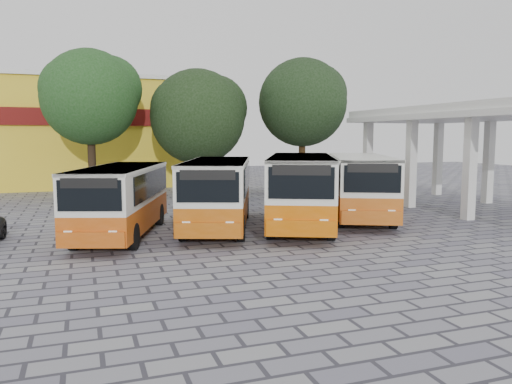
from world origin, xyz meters
name	(u,v)px	position (x,y,z in m)	size (l,w,h in m)	color
ground	(336,239)	(0.00, 0.00, 0.00)	(90.00, 90.00, 0.00)	slate
terminal_shelter	(483,115)	(10.50, 4.00, 4.91)	(6.80, 15.80, 5.40)	silver
shophouse_block	(53,132)	(-11.00, 25.99, 4.16)	(20.40, 10.40, 8.30)	gold
bus_far_left	(121,196)	(-7.58, 3.17, 1.56)	(4.53, 7.95, 2.69)	#B0470A
bus_centre_left	(218,189)	(-3.65, 3.48, 1.65)	(4.95, 8.45, 2.85)	#AA4C07
bus_centre_right	(301,186)	(-0.23, 2.69, 1.75)	(5.76, 9.00, 3.02)	#BF5300
bus_far_right	(360,182)	(3.31, 3.83, 1.70)	(5.62, 8.74, 2.93)	#B0500E
tree_left	(91,94)	(-8.28, 15.87, 6.39)	(6.09, 5.80, 9.11)	black
tree_middle	(199,114)	(-1.68, 15.57, 5.30)	(6.44, 6.14, 8.17)	black
tree_right	(303,100)	(5.44, 14.89, 6.32)	(6.28, 5.98, 9.12)	#3A2712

